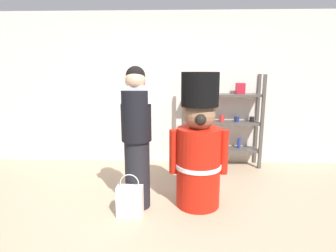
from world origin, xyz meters
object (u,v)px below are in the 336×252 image
person_shopper (137,136)px  merchandise_shelf (221,120)px  shopping_bag (130,200)px  teddy_bear_guard (199,147)px

person_shopper → merchandise_shelf: bearing=51.5°
merchandise_shelf → person_shopper: bearing=-128.5°
shopping_bag → person_shopper: bearing=75.3°
teddy_bear_guard → merchandise_shelf: bearing=71.6°
merchandise_shelf → shopping_bag: 2.27m
merchandise_shelf → person_shopper: person_shopper is taller
person_shopper → shopping_bag: person_shopper is taller
merchandise_shelf → person_shopper: 1.96m
teddy_bear_guard → shopping_bag: size_ratio=3.24×
teddy_bear_guard → shopping_bag: 1.01m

